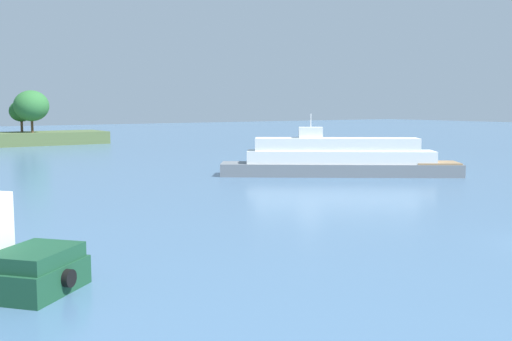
{
  "coord_description": "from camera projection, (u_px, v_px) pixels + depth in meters",
  "views": [
    {
      "loc": [
        -29.68,
        -15.73,
        7.28
      ],
      "look_at": [
        1.42,
        29.74,
        1.2
      ],
      "focal_mm": 41.92,
      "sensor_mm": 36.0,
      "label": 1
    }
  ],
  "objects": [
    {
      "name": "fishing_skiff",
      "position": [
        338.0,
        160.0,
        77.14
      ],
      "size": [
        1.7,
        4.76,
        0.85
      ],
      "color": "navy",
      "rests_on": "ground"
    },
    {
      "name": "white_riverboat",
      "position": [
        340.0,
        159.0,
        61.38
      ],
      "size": [
        21.92,
        17.53,
        6.39
      ],
      "color": "slate",
      "rests_on": "ground"
    }
  ]
}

